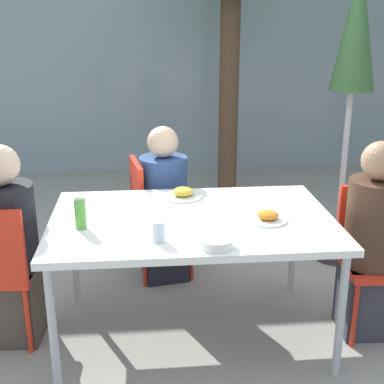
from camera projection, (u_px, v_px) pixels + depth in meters
The scene contains 14 objects.
ground_plane at pixel (192, 333), 3.23m from camera, with size 24.00×24.00×0.00m, color gray.
building_facade at pixel (163, 44), 6.20m from camera, with size 10.00×0.20×3.00m.
dining_table at pixel (192, 226), 3.01m from camera, with size 1.58×1.03×0.75m.
person_left at pixel (9, 250), 3.03m from camera, with size 0.34×0.34×1.17m.
chair_right at pixel (374, 248), 3.19m from camera, with size 0.42×0.42×0.87m.
person_right at pixel (372, 245), 3.09m from camera, with size 0.32×0.32×1.18m.
chair_far at pixel (152, 210), 3.81m from camera, with size 0.46×0.46×0.87m.
person_far at pixel (164, 209), 3.77m from camera, with size 0.34×0.34×1.11m.
closed_umbrella at pixel (355, 49), 3.74m from camera, with size 0.36×0.36×2.17m.
plate_0 at pixel (268, 217), 2.93m from camera, with size 0.21×0.21×0.06m.
plate_1 at pixel (183, 194), 3.30m from camera, with size 0.23×0.23×0.07m.
bottle at pixel (80, 213), 2.81m from camera, with size 0.06×0.06×0.18m.
drinking_cup at pixel (159, 232), 2.66m from camera, with size 0.07×0.07×0.11m.
salad_bowl at pixel (216, 243), 2.61m from camera, with size 0.17×0.17×0.05m.
Camera 1 is at (-0.26, -2.78, 1.84)m, focal length 50.00 mm.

